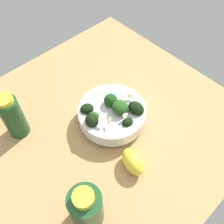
% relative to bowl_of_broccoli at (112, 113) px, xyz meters
% --- Properties ---
extents(ground_plane, '(0.69, 0.69, 0.04)m').
position_rel_bowl_of_broccoli_xyz_m(ground_plane, '(0.02, 0.01, -0.05)').
color(ground_plane, tan).
extents(bowl_of_broccoli, '(0.18, 0.18, 0.09)m').
position_rel_bowl_of_broccoli_xyz_m(bowl_of_broccoli, '(0.00, 0.00, 0.00)').
color(bowl_of_broccoli, white).
rests_on(bowl_of_broccoli, ground_plane).
extents(lemon_wedge, '(0.08, 0.06, 0.05)m').
position_rel_bowl_of_broccoli_xyz_m(lemon_wedge, '(-0.13, 0.05, -0.01)').
color(lemon_wedge, yellow).
rests_on(lemon_wedge, ground_plane).
extents(bottle_tall, '(0.05, 0.05, 0.14)m').
position_rel_bowl_of_broccoli_xyz_m(bottle_tall, '(0.15, 0.20, 0.03)').
color(bottle_tall, '#194723').
rests_on(bottle_tall, ground_plane).
extents(bottle_short, '(0.07, 0.07, 0.13)m').
position_rel_bowl_of_broccoli_xyz_m(bottle_short, '(-0.15, 0.21, 0.02)').
color(bottle_short, '#194723').
rests_on(bottle_short, ground_plane).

